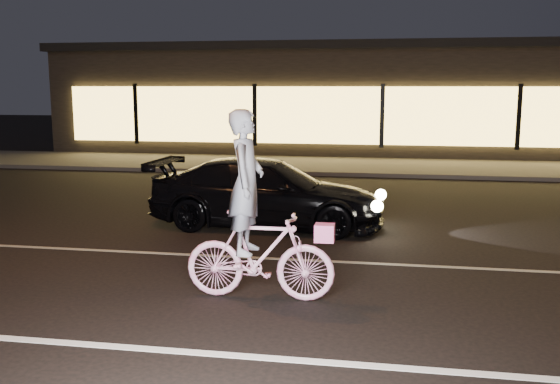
# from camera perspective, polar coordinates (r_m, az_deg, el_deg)

# --- Properties ---
(ground) EXTENTS (90.00, 90.00, 0.00)m
(ground) POSITION_cam_1_polar(r_m,az_deg,el_deg) (7.60, 7.59, -10.65)
(ground) COLOR black
(ground) RESTS_ON ground
(lane_stripe_near) EXTENTS (60.00, 0.12, 0.01)m
(lane_stripe_near) POSITION_cam_1_polar(r_m,az_deg,el_deg) (6.21, 6.99, -15.40)
(lane_stripe_near) COLOR silver
(lane_stripe_near) RESTS_ON ground
(lane_stripe_far) EXTENTS (60.00, 0.10, 0.01)m
(lane_stripe_far) POSITION_cam_1_polar(r_m,az_deg,el_deg) (9.50, 8.10, -6.46)
(lane_stripe_far) COLOR gray
(lane_stripe_far) RESTS_ON ground
(sidewalk) EXTENTS (30.00, 4.00, 0.12)m
(sidewalk) POSITION_cam_1_polar(r_m,az_deg,el_deg) (20.29, 9.14, 2.29)
(sidewalk) COLOR #383533
(sidewalk) RESTS_ON ground
(storefront) EXTENTS (25.40, 8.42, 4.20)m
(storefront) POSITION_cam_1_polar(r_m,az_deg,el_deg) (26.10, 9.47, 8.51)
(storefront) COLOR black
(storefront) RESTS_ON ground
(cyclist) EXTENTS (1.87, 0.64, 2.36)m
(cyclist) POSITION_cam_1_polar(r_m,az_deg,el_deg) (7.69, -2.21, -3.80)
(cyclist) COLOR #F14FA1
(cyclist) RESTS_ON ground
(sedan) EXTENTS (4.45, 1.95, 1.27)m
(sedan) POSITION_cam_1_polar(r_m,az_deg,el_deg) (11.71, -1.21, -0.11)
(sedan) COLOR black
(sedan) RESTS_ON ground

